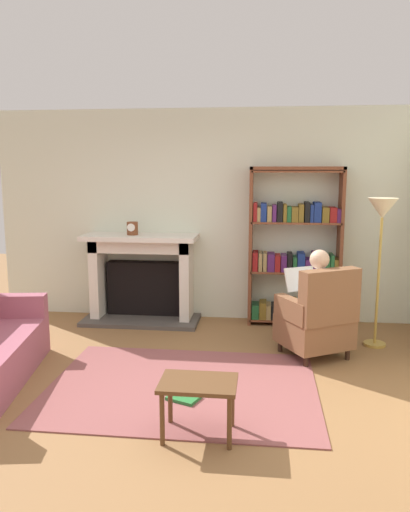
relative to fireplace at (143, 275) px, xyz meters
name	(u,v)px	position (x,y,z in m)	size (l,w,h in m)	color
ground	(177,402)	(0.84, -2.30, -0.59)	(14.00, 14.00, 0.00)	olive
back_wall	(209,216)	(0.84, 0.25, 0.76)	(5.60, 0.10, 2.70)	silver
area_rug	(182,387)	(0.84, -2.00, -0.59)	(2.40, 1.80, 0.01)	#8B4C4B
fireplace	(143,275)	(0.00, 0.00, 0.00)	(1.48, 0.64, 1.13)	#4C4742
mantel_clock	(132,228)	(-0.09, -0.10, 0.62)	(0.14, 0.14, 0.16)	brown
bookshelf	(295,252)	(1.94, 0.03, 0.33)	(1.14, 0.32, 1.97)	brown
armchair_reading	(318,318)	(2.12, -1.12, -0.17)	(0.86, 0.86, 0.97)	#331E14
seated_reader	(312,297)	(2.06, -1.02, 0.03)	(0.54, 0.59, 1.14)	silver
side_table	(198,390)	(1.09, -2.81, -0.23)	(0.56, 0.39, 0.43)	brown
scattered_books	(188,386)	(0.90, -2.04, -0.57)	(0.39, 0.68, 0.04)	#334CA5
floor_lamp	(382,222)	(2.80, -0.67, 0.79)	(0.32, 0.32, 1.64)	#B7933F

